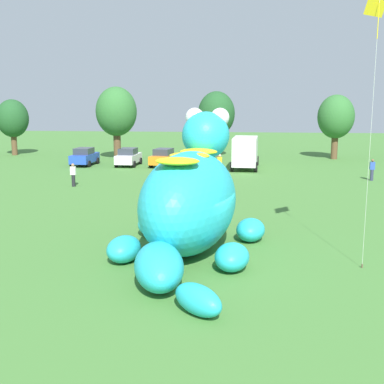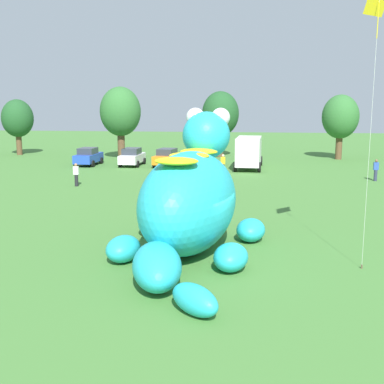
{
  "view_description": "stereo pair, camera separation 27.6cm",
  "coord_description": "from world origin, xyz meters",
  "views": [
    {
      "loc": [
        1.45,
        -19.01,
        6.27
      ],
      "look_at": [
        -0.81,
        2.05,
        2.33
      ],
      "focal_mm": 46.33,
      "sensor_mm": 36.0,
      "label": 1
    },
    {
      "loc": [
        1.73,
        -18.98,
        6.27
      ],
      "look_at": [
        -0.81,
        2.05,
        2.33
      ],
      "focal_mm": 46.33,
      "sensor_mm": 36.0,
      "label": 2
    }
  ],
  "objects": [
    {
      "name": "tree_far_left",
      "position": [
        -25.07,
        35.64,
        4.17
      ],
      "size": [
        3.59,
        3.59,
        6.37
      ],
      "color": "brown",
      "rests_on": "ground"
    },
    {
      "name": "car_white",
      "position": [
        -9.74,
        27.71,
        0.86
      ],
      "size": [
        2.04,
        4.15,
        1.72
      ],
      "color": "white",
      "rests_on": "ground"
    },
    {
      "name": "car_orange",
      "position": [
        -6.26,
        27.66,
        0.86
      ],
      "size": [
        2.46,
        4.33,
        1.72
      ],
      "color": "orange",
      "rests_on": "ground"
    },
    {
      "name": "box_truck",
      "position": [
        1.52,
        27.01,
        1.6
      ],
      "size": [
        2.64,
        6.5,
        2.95
      ],
      "color": "silver",
      "rests_on": "ground"
    },
    {
      "name": "spectator_wandering",
      "position": [
        -11.06,
        15.79,
        0.85
      ],
      "size": [
        0.38,
        0.26,
        1.71
      ],
      "color": "black",
      "rests_on": "ground"
    },
    {
      "name": "car_blue",
      "position": [
        -14.07,
        27.52,
        0.86
      ],
      "size": [
        2.02,
        4.14,
        1.72
      ],
      "color": "#2347B7",
      "rests_on": "ground"
    },
    {
      "name": "tree_left",
      "position": [
        -12.18,
        32.89,
        5.02
      ],
      "size": [
        4.33,
        4.33,
        7.68
      ],
      "color": "brown",
      "rests_on": "ground"
    },
    {
      "name": "tree_centre_left",
      "position": [
        11.03,
        35.55,
        4.48
      ],
      "size": [
        3.86,
        3.86,
        6.86
      ],
      "color": "brown",
      "rests_on": "ground"
    },
    {
      "name": "giant_inflatable_creature",
      "position": [
        -0.79,
        1.03,
        2.16
      ],
      "size": [
        6.48,
        11.78,
        5.92
      ],
      "color": "#23B2C6",
      "rests_on": "ground"
    },
    {
      "name": "tree_mid_left",
      "position": [
        -1.76,
        36.28,
        4.73
      ],
      "size": [
        4.08,
        4.08,
        7.24
      ],
      "color": "brown",
      "rests_on": "ground"
    },
    {
      "name": "ground_plane",
      "position": [
        0.0,
        0.0,
        0.0
      ],
      "size": [
        160.0,
        160.0,
        0.0
      ],
      "primitive_type": "plane",
      "color": "#427533"
    },
    {
      "name": "spectator_near_inflatable",
      "position": [
        -0.67,
        23.16,
        0.85
      ],
      "size": [
        0.38,
        0.26,
        1.71
      ],
      "color": "#2D334C",
      "rests_on": "ground"
    },
    {
      "name": "spectator_by_cars",
      "position": [
        11.46,
        20.96,
        0.85
      ],
      "size": [
        0.38,
        0.26,
        1.71
      ],
      "color": "#2D334C",
      "rests_on": "ground"
    }
  ]
}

